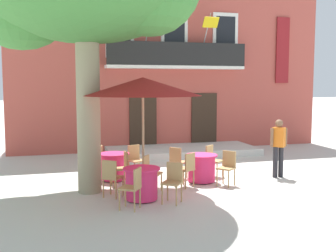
{
  "coord_description": "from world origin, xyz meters",
  "views": [
    {
      "loc": [
        -4.37,
        -11.25,
        2.7
      ],
      "look_at": [
        -0.72,
        1.91,
        1.3
      ],
      "focal_mm": 44.44,
      "sensor_mm": 36.0,
      "label": 1
    }
  ],
  "objects": [
    {
      "name": "cafe_chair_near_tree_1",
      "position": [
        -2.77,
        -2.67,
        0.53
      ],
      "size": [
        0.55,
        0.55,
        0.91
      ],
      "color": "tan",
      "rests_on": "ground"
    },
    {
      "name": "ground_plane",
      "position": [
        0.0,
        0.0,
        0.0
      ],
      "size": [
        120.0,
        120.0,
        0.0
      ],
      "primitive_type": "plane",
      "color": "beige"
    },
    {
      "name": "cafe_chair_near_tree_3",
      "position": [
        -2.09,
        -1.33,
        0.53
      ],
      "size": [
        0.55,
        0.55,
        0.91
      ],
      "color": "tan",
      "rests_on": "ground"
    },
    {
      "name": "entrance_step_platform",
      "position": [
        0.39,
        3.83,
        0.12
      ],
      "size": [
        5.69,
        2.35,
        0.25
      ],
      "primitive_type": "cube",
      "color": "silver",
      "rests_on": "ground"
    },
    {
      "name": "pedestrian_near_entrance",
      "position": [
        1.85,
        -0.72,
        0.95
      ],
      "size": [
        0.53,
        0.4,
        1.68
      ],
      "color": "#232328",
      "rests_on": "ground"
    },
    {
      "name": "cafe_chair_middle_3",
      "position": [
        -1.06,
        -1.15,
        0.53
      ],
      "size": [
        0.55,
        0.55,
        0.91
      ],
      "color": "tan",
      "rests_on": "ground"
    },
    {
      "name": "cafe_chair_front_0",
      "position": [
        -2.09,
        0.5,
        0.53
      ],
      "size": [
        0.51,
        0.51,
        0.91
      ],
      "color": "tan",
      "rests_on": "ground"
    },
    {
      "name": "cafe_chair_middle_2",
      "position": [
        -1.01,
        -0.15,
        0.53
      ],
      "size": [
        0.56,
        0.56,
        0.91
      ],
      "color": "tan",
      "rests_on": "ground"
    },
    {
      "name": "building_facade",
      "position": [
        0.39,
        6.99,
        3.75
      ],
      "size": [
        13.0,
        5.09,
        7.5
      ],
      "color": "#B24C42",
      "rests_on": "ground"
    },
    {
      "name": "cafe_chair_middle_1",
      "position": [
        0.05,
        -0.14,
        0.53
      ],
      "size": [
        0.56,
        0.56,
        0.91
      ],
      "color": "tan",
      "rests_on": "ground"
    },
    {
      "name": "cafe_table_front",
      "position": [
        -2.77,
        0.17,
        0.39
      ],
      "size": [
        0.86,
        0.86,
        0.76
      ],
      "color": "#E52D66",
      "rests_on": "ground"
    },
    {
      "name": "cafe_chair_front_1",
      "position": [
        -2.96,
        0.9,
        0.53
      ],
      "size": [
        0.45,
        0.45,
        0.91
      ],
      "color": "tan",
      "rests_on": "ground"
    },
    {
      "name": "cafe_chair_front_3",
      "position": [
        -2.65,
        -0.57,
        0.53
      ],
      "size": [
        0.42,
        0.42,
        0.91
      ],
      "color": "tan",
      "rests_on": "ground"
    },
    {
      "name": "cafe_chair_near_tree_2",
      "position": [
        -1.79,
        -2.38,
        0.53
      ],
      "size": [
        0.56,
        0.56,
        0.91
      ],
      "color": "tan",
      "rests_on": "ground"
    },
    {
      "name": "cafe_chair_front_2",
      "position": [
        -3.46,
        -0.12,
        0.53
      ],
      "size": [
        0.5,
        0.5,
        0.91
      ],
      "color": "tan",
      "rests_on": "ground"
    },
    {
      "name": "cafe_chair_near_tree_0",
      "position": [
        -3.08,
        -1.6,
        0.53
      ],
      "size": [
        0.56,
        0.56,
        0.91
      ],
      "color": "tan",
      "rests_on": "ground"
    },
    {
      "name": "cafe_chair_middle_0",
      "position": [
        0.05,
        -1.22,
        0.53
      ],
      "size": [
        0.56,
        0.56,
        0.91
      ],
      "color": "tan",
      "rests_on": "ground"
    },
    {
      "name": "cafe_table_middle",
      "position": [
        -0.48,
        -0.68,
        0.39
      ],
      "size": [
        0.86,
        0.86,
        0.76
      ],
      "color": "#E52D66",
      "rests_on": "ground"
    },
    {
      "name": "cafe_umbrella",
      "position": [
        -2.23,
        -1.24,
        2.61
      ],
      "size": [
        2.9,
        2.9,
        2.85
      ],
      "color": "#997A56",
      "rests_on": "ground"
    },
    {
      "name": "cafe_table_near_tree",
      "position": [
        -2.44,
        -2.0,
        0.39
      ],
      "size": [
        0.86,
        0.86,
        0.76
      ],
      "color": "#E52D66",
      "rests_on": "ground"
    }
  ]
}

